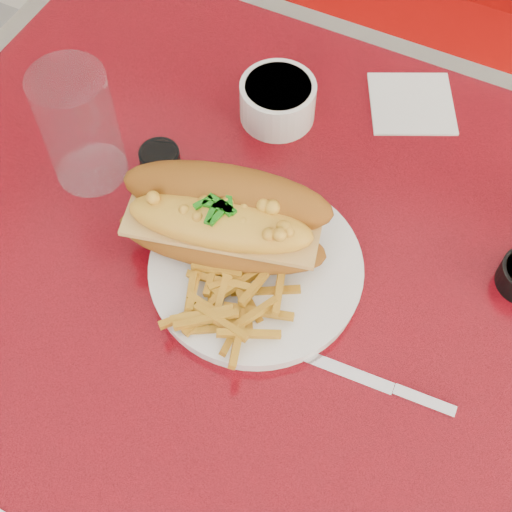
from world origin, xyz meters
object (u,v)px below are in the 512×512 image
at_px(water_tumbler, 80,127).
at_px(fork, 312,255).
at_px(dinner_plate, 256,269).
at_px(sauce_cup_left, 160,158).
at_px(knife, 386,386).
at_px(booth_bench_far, 455,107).
at_px(diner_table, 326,339).
at_px(mac_hoagie, 223,218).
at_px(gravy_ramekin, 278,100).

bearing_deg(water_tumbler, fork, -0.85).
height_order(dinner_plate, sauce_cup_left, sauce_cup_left).
distance_m(sauce_cup_left, knife, 0.40).
bearing_deg(fork, knife, -141.50).
relative_size(booth_bench_far, sauce_cup_left, 21.78).
bearing_deg(knife, sauce_cup_left, 153.75).
xyz_separation_m(sauce_cup_left, knife, (0.37, -0.16, -0.01)).
bearing_deg(dinner_plate, sauce_cup_left, 153.54).
bearing_deg(sauce_cup_left, water_tumbler, -149.60).
bearing_deg(dinner_plate, diner_table, 20.68).
bearing_deg(booth_bench_far, mac_hoagie, -99.53).
distance_m(fork, gravy_ramekin, 0.24).
bearing_deg(diner_table, gravy_ramekin, 130.98).
height_order(diner_table, dinner_plate, dinner_plate).
bearing_deg(mac_hoagie, knife, -33.09).
xyz_separation_m(dinner_plate, gravy_ramekin, (-0.08, 0.24, 0.02)).
relative_size(diner_table, fork, 8.41).
bearing_deg(booth_bench_far, knife, -83.93).
height_order(water_tumbler, knife, water_tumbler).
height_order(fork, knife, fork).
bearing_deg(water_tumbler, dinner_plate, -10.14).
bearing_deg(sauce_cup_left, dinner_plate, -26.46).
height_order(diner_table, water_tumbler, water_tumbler).
relative_size(mac_hoagie, sauce_cup_left, 4.81).
height_order(dinner_plate, water_tumbler, water_tumbler).
xyz_separation_m(sauce_cup_left, water_tumbler, (-0.08, -0.04, 0.07)).
xyz_separation_m(dinner_plate, fork, (0.05, 0.04, 0.01)).
relative_size(dinner_plate, sauce_cup_left, 5.27).
bearing_deg(knife, water_tumbler, 162.58).
distance_m(gravy_ramekin, knife, 0.41).
xyz_separation_m(booth_bench_far, gravy_ramekin, (-0.17, -0.61, 0.51)).
distance_m(mac_hoagie, knife, 0.26).
height_order(fork, water_tumbler, water_tumbler).
bearing_deg(gravy_ramekin, dinner_plate, -70.31).
relative_size(sauce_cup_left, water_tumbler, 0.34).
distance_m(dinner_plate, sauce_cup_left, 0.20).
xyz_separation_m(diner_table, fork, (-0.04, 0.01, 0.18)).
relative_size(diner_table, mac_hoagie, 4.64).
xyz_separation_m(mac_hoagie, fork, (0.10, 0.03, -0.05)).
xyz_separation_m(dinner_plate, water_tumbler, (-0.26, 0.05, 0.07)).
bearing_deg(dinner_plate, fork, 38.54).
distance_m(diner_table, knife, 0.21).
distance_m(booth_bench_far, dinner_plate, 0.98).
bearing_deg(fork, diner_table, -114.25).
distance_m(gravy_ramekin, sauce_cup_left, 0.18).
xyz_separation_m(booth_bench_far, dinner_plate, (-0.09, -0.84, 0.49)).
bearing_deg(knife, mac_hoagie, 157.81).
bearing_deg(booth_bench_far, sauce_cup_left, -109.88).
relative_size(booth_bench_far, water_tumbler, 7.51).
height_order(mac_hoagie, water_tumbler, water_tumbler).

